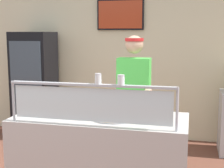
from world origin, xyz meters
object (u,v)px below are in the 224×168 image
pizza_tray (113,116)px  pizza_server (118,115)px  parmesan_shaker (98,79)px  worker_figure (134,100)px  drink_fridge (35,85)px  pepper_flake_shaker (121,81)px

pizza_tray → pizza_server: bearing=-23.3°
parmesan_shaker → pizza_server: bearing=68.4°
worker_figure → drink_fridge: 2.34m
worker_figure → pizza_tray: bearing=-97.6°
pizza_tray → pizza_server: size_ratio=1.67×
parmesan_shaker → worker_figure: 1.06m
parmesan_shaker → drink_fridge: drink_fridge is taller
pizza_tray → drink_fridge: 2.71m
pizza_server → drink_fridge: (-1.90, 2.00, -0.08)m
worker_figure → drink_fridge: drink_fridge is taller
pizza_tray → worker_figure: size_ratio=0.27×
pizza_server → worker_figure: 0.70m
pizza_tray → worker_figure: 0.68m
pizza_tray → pizza_server: (0.05, -0.02, 0.02)m
pizza_tray → pepper_flake_shaker: size_ratio=5.18×
pizza_tray → parmesan_shaker: bearing=-102.4°
pizza_tray → worker_figure: (0.09, 0.68, 0.04)m
parmesan_shaker → pepper_flake_shaker: (0.21, 0.00, -0.00)m
worker_figure → parmesan_shaker: bearing=-99.1°
pizza_tray → drink_fridge: size_ratio=0.26×
parmesan_shaker → worker_figure: (0.16, 0.98, -0.37)m
worker_figure → drink_fridge: (-1.95, 1.30, -0.10)m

